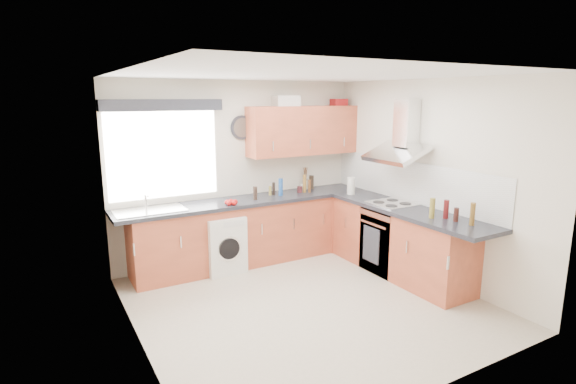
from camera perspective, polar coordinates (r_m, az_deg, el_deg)
ground_plane at (r=5.21m, az=2.34°, el=-13.92°), size 3.60×3.60×0.00m
ceiling at (r=4.70m, az=2.61°, el=14.69°), size 3.60×3.60×0.02m
wall_back at (r=6.37m, az=-6.23°, el=2.62°), size 3.60×0.02×2.50m
wall_front at (r=3.47m, az=18.65°, el=-5.87°), size 3.60×0.02×2.50m
wall_left at (r=4.15m, az=-19.05°, el=-3.00°), size 0.02×3.60×2.50m
wall_right at (r=5.95m, az=17.30°, el=1.48°), size 0.02×3.60×2.50m
window at (r=5.98m, az=-15.53°, el=4.56°), size 1.40×0.02×1.10m
window_blind at (r=5.85m, az=-15.65°, el=10.59°), size 1.50×0.18×0.14m
splashback at (r=6.16m, az=15.16°, el=1.29°), size 0.01×3.00×0.54m
base_cab_back at (r=6.26m, az=-5.82°, el=-5.25°), size 3.00×0.58×0.86m
base_cab_corner at (r=7.02m, az=6.22°, el=-3.34°), size 0.60×0.60×0.86m
base_cab_right at (r=6.04m, az=13.88°, el=-6.19°), size 0.58×2.10×0.86m
worktop_back at (r=6.17m, az=-5.03°, el=-1.11°), size 3.60×0.62×0.05m
worktop_right at (r=5.81m, az=15.05°, el=-2.31°), size 0.62×2.42×0.05m
sink at (r=5.74m, az=-17.16°, el=-1.93°), size 0.84×0.46×0.10m
oven at (r=6.14m, az=12.85°, el=-5.89°), size 0.56×0.58×0.85m
hob_plate at (r=6.01m, az=13.06°, el=-1.42°), size 0.52×0.52×0.01m
extractor_hood at (r=5.94m, az=14.16°, el=6.72°), size 0.52×0.78×0.66m
upper_cabinets at (r=6.59m, az=1.94°, el=7.82°), size 1.70×0.35×0.70m
washing_machine at (r=6.05m, az=-8.40°, el=-6.45°), size 0.53×0.52×0.76m
wall_clock at (r=6.28m, az=-5.78°, el=8.14°), size 0.33×0.04×0.33m
casserole at (r=6.50m, az=-0.34°, el=11.51°), size 0.37×0.27×0.15m
storage_box at (r=6.96m, az=6.47°, el=11.26°), size 0.23×0.20×0.10m
utensil_pot at (r=6.81m, az=2.21°, el=0.96°), size 0.10×0.10×0.13m
kitchen_roll at (r=6.48m, az=8.02°, el=0.79°), size 0.12×0.12×0.24m
tomato_cluster at (r=5.85m, az=-7.22°, el=-1.30°), size 0.17×0.17×0.07m
jar_0 at (r=6.39m, az=-1.84°, el=0.43°), size 0.04×0.04×0.18m
jar_1 at (r=6.82m, az=2.99°, el=1.26°), size 0.07×0.07×0.20m
jar_2 at (r=6.55m, az=2.74°, el=0.76°), size 0.04×0.04×0.19m
jar_3 at (r=6.54m, az=1.49°, el=0.32°), size 0.07×0.07×0.09m
jar_4 at (r=6.37m, az=-2.28°, el=0.17°), size 0.04×0.04×0.13m
jar_5 at (r=6.60m, az=1.84°, el=0.56°), size 0.07×0.07×0.12m
jar_6 at (r=6.09m, az=-4.19°, el=-0.14°), size 0.06×0.06×0.18m
jar_7 at (r=6.55m, az=2.11°, el=1.07°), size 0.05×0.05×0.26m
jar_8 at (r=6.33m, az=-0.94°, el=0.63°), size 0.06×0.06×0.24m
bottle_0 at (r=5.44m, az=19.44°, el=-2.08°), size 0.06×0.06×0.22m
bottle_1 at (r=5.36m, az=20.57°, el=-2.71°), size 0.06×0.06×0.16m
bottle_2 at (r=5.41m, az=17.84°, el=-1.97°), size 0.06×0.06×0.23m
bottle_3 at (r=5.26m, az=22.38°, el=-2.60°), size 0.06×0.06×0.25m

